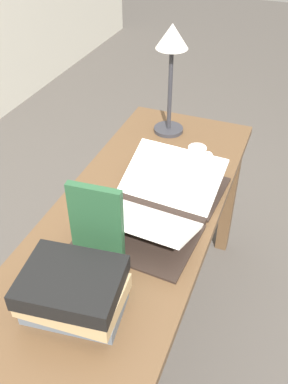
{
  "coord_description": "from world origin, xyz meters",
  "views": [
    {
      "loc": [
        -1.02,
        -0.44,
        1.7
      ],
      "look_at": [
        0.03,
        -0.03,
        0.81
      ],
      "focal_mm": 40.0,
      "sensor_mm": 36.0,
      "label": 1
    }
  ],
  "objects_px": {
    "open_book": "(158,203)",
    "reading_lamp": "(172,53)",
    "book_standing_upright": "(97,226)",
    "coffee_mug": "(197,158)",
    "book_stack_tall": "(73,292)"
  },
  "relations": [
    {
      "from": "book_stack_tall",
      "to": "coffee_mug",
      "type": "height_order",
      "value": "book_stack_tall"
    },
    {
      "from": "open_book",
      "to": "reading_lamp",
      "type": "distance_m",
      "value": 0.63
    },
    {
      "from": "open_book",
      "to": "coffee_mug",
      "type": "bearing_deg",
      "value": -6.24
    },
    {
      "from": "coffee_mug",
      "to": "open_book",
      "type": "bearing_deg",
      "value": 169.65
    },
    {
      "from": "book_stack_tall",
      "to": "book_standing_upright",
      "type": "xyz_separation_m",
      "value": [
        0.19,
        0.02,
        0.06
      ]
    },
    {
      "from": "book_stack_tall",
      "to": "reading_lamp",
      "type": "relative_size",
      "value": 0.6
    },
    {
      "from": "open_book",
      "to": "reading_lamp",
      "type": "bearing_deg",
      "value": 18.78
    },
    {
      "from": "reading_lamp",
      "to": "open_book",
      "type": "bearing_deg",
      "value": -165.33
    },
    {
      "from": "coffee_mug",
      "to": "book_stack_tall",
      "type": "bearing_deg",
      "value": 171.18
    },
    {
      "from": "reading_lamp",
      "to": "coffee_mug",
      "type": "height_order",
      "value": "reading_lamp"
    },
    {
      "from": "book_standing_upright",
      "to": "coffee_mug",
      "type": "distance_m",
      "value": 0.6
    },
    {
      "from": "reading_lamp",
      "to": "coffee_mug",
      "type": "relative_size",
      "value": 4.88
    },
    {
      "from": "book_stack_tall",
      "to": "coffee_mug",
      "type": "distance_m",
      "value": 0.78
    },
    {
      "from": "book_stack_tall",
      "to": "coffee_mug",
      "type": "bearing_deg",
      "value": -8.82
    },
    {
      "from": "open_book",
      "to": "book_standing_upright",
      "type": "relative_size",
      "value": 2.1
    }
  ]
}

